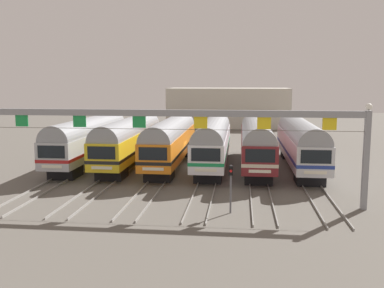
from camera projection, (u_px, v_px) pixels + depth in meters
The scene contains 11 objects.
ground_plane at pixel (192, 166), 43.54m from camera, with size 160.00×160.00×0.00m, color #5B564F.
track_bed at pixel (206, 142), 60.26m from camera, with size 22.46×70.00×0.15m.
commuter_train_stainless at pixel (89, 138), 44.31m from camera, with size 2.88×18.06×5.05m.
commuter_train_yellow at pixel (130, 139), 43.85m from camera, with size 2.88×18.06×5.05m.
commuter_train_orange at pixel (171, 139), 43.39m from camera, with size 2.88×18.06×5.05m.
commuter_train_white at pixel (213, 140), 42.93m from camera, with size 2.88×18.06×4.77m.
commuter_train_maroon at pixel (256, 140), 42.47m from camera, with size 2.88×18.06×4.77m.
commuter_train_silver at pixel (300, 141), 42.01m from camera, with size 2.88×18.06×4.77m.
catenary_gantry at pixel (170, 126), 29.51m from camera, with size 26.20×0.44×6.97m.
yard_signal_mast at pixel (231, 180), 27.71m from camera, with size 0.28×0.35×3.12m.
maintenance_building at pixel (228, 107), 82.04m from camera, with size 22.14×10.00×7.15m, color beige.
Camera 1 is at (4.75, -42.53, 8.33)m, focal length 40.98 mm.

